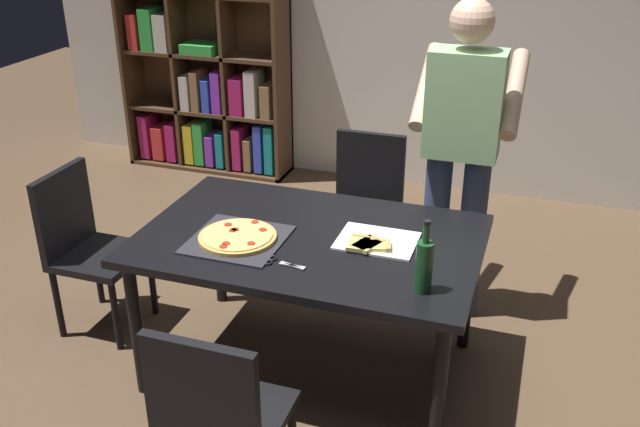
{
  "coord_description": "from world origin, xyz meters",
  "views": [
    {
      "loc": [
        0.98,
        -2.73,
        2.25
      ],
      "look_at": [
        0.0,
        0.15,
        0.8
      ],
      "focal_mm": 39.3,
      "sensor_mm": 36.0,
      "label": 1
    }
  ],
  "objects": [
    {
      "name": "ground_plane",
      "position": [
        0.0,
        0.0,
        0.0
      ],
      "size": [
        12.0,
        12.0,
        0.0
      ],
      "primitive_type": "plane",
      "color": "brown"
    },
    {
      "name": "back_wall",
      "position": [
        0.0,
        2.6,
        1.4
      ],
      "size": [
        6.4,
        0.1,
        2.8
      ],
      "primitive_type": "cube",
      "color": "silver",
      "rests_on": "ground_plane"
    },
    {
      "name": "dining_table",
      "position": [
        0.0,
        0.0,
        0.68
      ],
      "size": [
        1.58,
        1.02,
        0.75
      ],
      "color": "black",
      "rests_on": "ground_plane"
    },
    {
      "name": "chair_near_camera",
      "position": [
        -0.0,
        -1.0,
        0.51
      ],
      "size": [
        0.42,
        0.42,
        0.9
      ],
      "color": "black",
      "rests_on": "ground_plane"
    },
    {
      "name": "chair_far_side",
      "position": [
        0.0,
        1.0,
        0.51
      ],
      "size": [
        0.42,
        0.42,
        0.9
      ],
      "color": "black",
      "rests_on": "ground_plane"
    },
    {
      "name": "chair_left_end",
      "position": [
        -1.28,
        0.0,
        0.51
      ],
      "size": [
        0.42,
        0.42,
        0.9
      ],
      "color": "black",
      "rests_on": "ground_plane"
    },
    {
      "name": "bookshelf",
      "position": [
        -1.77,
        2.37,
        0.92
      ],
      "size": [
        1.4,
        0.35,
        1.95
      ],
      "color": "#513823",
      "rests_on": "ground_plane"
    },
    {
      "name": "person_serving_pizza",
      "position": [
        0.57,
        0.78,
        1.0
      ],
      "size": [
        0.55,
        0.54,
        1.75
      ],
      "color": "#38476B",
      "rests_on": "ground_plane"
    },
    {
      "name": "pepperoni_pizza_on_tray",
      "position": [
        -0.3,
        -0.15,
        0.77
      ],
      "size": [
        0.42,
        0.42,
        0.04
      ],
      "color": "#2D2D33",
      "rests_on": "dining_table"
    },
    {
      "name": "pizza_slices_on_towel",
      "position": [
        0.3,
        0.02,
        0.76
      ],
      "size": [
        0.36,
        0.29,
        0.03
      ],
      "color": "white",
      "rests_on": "dining_table"
    },
    {
      "name": "wine_bottle",
      "position": [
        0.59,
        -0.31,
        0.87
      ],
      "size": [
        0.07,
        0.07,
        0.32
      ],
      "color": "#194723",
      "rests_on": "dining_table"
    },
    {
      "name": "kitchen_scissors",
      "position": [
        -0.05,
        -0.28,
        0.76
      ],
      "size": [
        0.2,
        0.09,
        0.01
      ],
      "color": "silver",
      "rests_on": "dining_table"
    }
  ]
}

